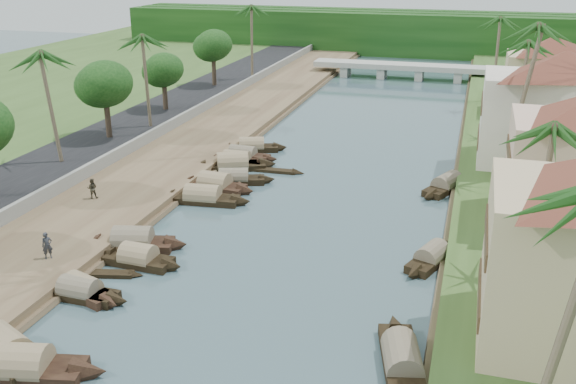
# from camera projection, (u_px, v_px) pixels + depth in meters

# --- Properties ---
(ground) EXTENTS (220.00, 220.00, 0.00)m
(ground) POSITION_uv_depth(u_px,v_px,m) (252.00, 293.00, 38.79)
(ground) COLOR #3D555C
(ground) RESTS_ON ground
(left_bank) EXTENTS (10.00, 180.00, 0.80)m
(left_bank) POSITION_uv_depth(u_px,v_px,m) (163.00, 164.00, 60.81)
(left_bank) COLOR brown
(left_bank) RESTS_ON ground
(right_bank) EXTENTS (16.00, 180.00, 1.20)m
(right_bank) POSITION_uv_depth(u_px,v_px,m) (558.00, 200.00, 51.52)
(right_bank) COLOR #324D1E
(right_bank) RESTS_ON ground
(road) EXTENTS (8.00, 180.00, 1.40)m
(road) POSITION_uv_depth(u_px,v_px,m) (84.00, 154.00, 62.95)
(road) COLOR black
(road) RESTS_ON ground
(retaining_wall) EXTENTS (0.40, 180.00, 1.10)m
(retaining_wall) POSITION_uv_depth(u_px,v_px,m) (123.00, 151.00, 61.58)
(retaining_wall) COLOR slate
(retaining_wall) RESTS_ON left_bank
(treeline) EXTENTS (120.00, 14.00, 8.00)m
(treeline) POSITION_uv_depth(u_px,v_px,m) (419.00, 33.00, 127.10)
(treeline) COLOR black
(treeline) RESTS_ON ground
(bridge) EXTENTS (28.00, 4.00, 2.40)m
(bridge) POSITION_uv_depth(u_px,v_px,m) (401.00, 68.00, 102.78)
(bridge) COLOR #A1A298
(bridge) RESTS_ON ground
(building_far) EXTENTS (15.59, 15.59, 10.20)m
(building_far) POSITION_uv_depth(u_px,v_px,m) (559.00, 108.00, 56.65)
(building_far) COLOR silver
(building_far) RESTS_ON right_bank
(building_distant) EXTENTS (12.62, 12.62, 9.20)m
(building_distant) POSITION_uv_depth(u_px,v_px,m) (550.00, 75.00, 74.51)
(building_distant) COLOR tan
(building_distant) RESTS_ON right_bank
(sampan_1) EXTENTS (7.89, 4.95, 2.33)m
(sampan_1) POSITION_uv_depth(u_px,v_px,m) (4.00, 350.00, 32.57)
(sampan_1) COLOR black
(sampan_1) RESTS_ON ground
(sampan_2) EXTENTS (9.33, 3.78, 2.39)m
(sampan_2) POSITION_uv_depth(u_px,v_px,m) (18.00, 367.00, 31.26)
(sampan_2) COLOR black
(sampan_2) RESTS_ON ground
(sampan_3) EXTENTS (6.75, 1.71, 1.86)m
(sampan_3) POSITION_uv_depth(u_px,v_px,m) (80.00, 292.00, 38.14)
(sampan_3) COLOR black
(sampan_3) RESTS_ON ground
(sampan_4) EXTENTS (6.35, 3.36, 1.84)m
(sampan_4) POSITION_uv_depth(u_px,v_px,m) (83.00, 289.00, 38.41)
(sampan_4) COLOR black
(sampan_4) RESTS_ON ground
(sampan_5) EXTENTS (6.55, 2.02, 2.09)m
(sampan_5) POSITION_uv_depth(u_px,v_px,m) (139.00, 259.00, 42.21)
(sampan_5) COLOR black
(sampan_5) RESTS_ON ground
(sampan_6) EXTENTS (8.02, 3.65, 2.32)m
(sampan_6) POSITION_uv_depth(u_px,v_px,m) (133.00, 243.00, 44.53)
(sampan_6) COLOR black
(sampan_6) RESTS_ON ground
(sampan_7) EXTENTS (8.44, 2.52, 2.21)m
(sampan_7) POSITION_uv_depth(u_px,v_px,m) (203.00, 198.00, 52.60)
(sampan_7) COLOR black
(sampan_7) RESTS_ON ground
(sampan_8) EXTENTS (7.67, 2.43, 2.32)m
(sampan_8) POSITION_uv_depth(u_px,v_px,m) (215.00, 185.00, 55.35)
(sampan_8) COLOR black
(sampan_8) RESTS_ON ground
(sampan_9) EXTENTS (7.67, 3.80, 1.96)m
(sampan_9) POSITION_uv_depth(u_px,v_px,m) (234.00, 179.00, 56.91)
(sampan_9) COLOR black
(sampan_9) RESTS_ON ground
(sampan_10) EXTENTS (7.29, 1.81, 2.03)m
(sampan_10) POSITION_uv_depth(u_px,v_px,m) (237.00, 161.00, 61.74)
(sampan_10) COLOR black
(sampan_10) RESTS_ON ground
(sampan_11) EXTENTS (8.54, 5.23, 2.42)m
(sampan_11) POSITION_uv_depth(u_px,v_px,m) (233.00, 165.00, 60.59)
(sampan_11) COLOR black
(sampan_11) RESTS_ON ground
(sampan_12) EXTENTS (7.67, 1.91, 1.86)m
(sampan_12) POSITION_uv_depth(u_px,v_px,m) (243.00, 155.00, 63.61)
(sampan_12) COLOR black
(sampan_12) RESTS_ON ground
(sampan_13) EXTENTS (7.60, 3.92, 2.07)m
(sampan_13) POSITION_uv_depth(u_px,v_px,m) (252.00, 147.00, 66.10)
(sampan_13) COLOR black
(sampan_13) RESTS_ON ground
(sampan_14) EXTENTS (3.68, 8.93, 2.14)m
(sampan_14) POSITION_uv_depth(u_px,v_px,m) (402.00, 361.00, 31.72)
(sampan_14) COLOR black
(sampan_14) RESTS_ON ground
(sampan_15) EXTENTS (3.77, 6.90, 1.89)m
(sampan_15) POSITION_uv_depth(u_px,v_px,m) (432.00, 257.00, 42.43)
(sampan_15) COLOR black
(sampan_15) RESTS_ON ground
(sampan_16) EXTENTS (4.70, 8.11, 2.03)m
(sampan_16) POSITION_uv_depth(u_px,v_px,m) (447.00, 185.00, 55.45)
(sampan_16) COLOR black
(sampan_16) RESTS_ON ground
(canoe_1) EXTENTS (5.07, 1.98, 0.81)m
(canoe_1) POSITION_uv_depth(u_px,v_px,m) (105.00, 274.00, 40.84)
(canoe_1) COLOR black
(canoe_1) RESTS_ON ground
(canoe_2) EXTENTS (6.23, 1.11, 0.90)m
(canoe_2) POSITION_uv_depth(u_px,v_px,m) (272.00, 171.00, 59.96)
(canoe_2) COLOR black
(canoe_2) RESTS_ON ground
(palm_0) EXTENTS (3.20, 3.20, 12.79)m
(palm_0) POSITION_uv_depth(u_px,v_px,m) (572.00, 196.00, 20.32)
(palm_0) COLOR #75624E
(palm_0) RESTS_ON ground
(palm_1) EXTENTS (3.20, 3.20, 10.60)m
(palm_1) POSITION_uv_depth(u_px,v_px,m) (551.00, 130.00, 35.84)
(palm_1) COLOR #75624E
(palm_1) RESTS_ON ground
(palm_2) EXTENTS (3.20, 3.20, 14.26)m
(palm_2) POSITION_uv_depth(u_px,v_px,m) (525.00, 30.00, 50.32)
(palm_2) COLOR #75624E
(palm_2) RESTS_ON ground
(palm_3) EXTENTS (3.20, 3.20, 11.21)m
(palm_3) POSITION_uv_depth(u_px,v_px,m) (524.00, 44.00, 63.87)
(palm_3) COLOR #75624E
(palm_3) RESTS_ON ground
(palm_5) EXTENTS (3.20, 3.20, 11.28)m
(palm_5) POSITION_uv_depth(u_px,v_px,m) (46.00, 56.00, 55.12)
(palm_5) COLOR #75624E
(palm_5) RESTS_ON ground
(palm_6) EXTENTS (3.20, 3.20, 11.18)m
(palm_6) POSITION_uv_depth(u_px,v_px,m) (143.00, 39.00, 66.80)
(palm_6) COLOR #75624E
(palm_6) RESTS_ON ground
(palm_7) EXTENTS (3.20, 3.20, 11.90)m
(palm_7) POSITION_uv_depth(u_px,v_px,m) (501.00, 20.00, 79.28)
(palm_7) COLOR #75624E
(palm_7) RESTS_ON ground
(palm_8) EXTENTS (3.20, 3.20, 11.94)m
(palm_8) POSITION_uv_depth(u_px,v_px,m) (251.00, 8.00, 92.54)
(palm_8) COLOR #75624E
(palm_8) RESTS_ON ground
(tree_3) EXTENTS (5.42, 5.42, 7.67)m
(tree_3) POSITION_uv_depth(u_px,v_px,m) (104.00, 85.00, 64.23)
(tree_3) COLOR #4E3B2C
(tree_3) RESTS_ON ground
(tree_4) EXTENTS (4.57, 4.57, 6.57)m
(tree_4) POSITION_uv_depth(u_px,v_px,m) (163.00, 71.00, 76.00)
(tree_4) COLOR #4E3B2C
(tree_4) RESTS_ON ground
(tree_5) EXTENTS (4.99, 4.99, 7.58)m
(tree_5) POSITION_uv_depth(u_px,v_px,m) (213.00, 46.00, 89.47)
(tree_5) COLOR #4E3B2C
(tree_5) RESTS_ON ground
(person_near) EXTENTS (0.76, 0.76, 1.79)m
(person_near) POSITION_uv_depth(u_px,v_px,m) (47.00, 246.00, 41.13)
(person_near) COLOR #2B2D33
(person_near) RESTS_ON left_bank
(person_far) EXTENTS (0.99, 0.90, 1.66)m
(person_far) POSITION_uv_depth(u_px,v_px,m) (92.00, 188.00, 51.18)
(person_far) COLOR #393528
(person_far) RESTS_ON left_bank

